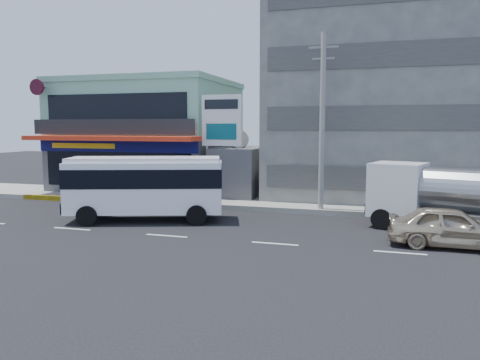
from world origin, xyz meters
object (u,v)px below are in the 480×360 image
Objects in this scene: satellite_dish at (238,147)px; sedan at (451,227)px; shop_building at (150,138)px; concrete_building at (395,96)px; tanker_truck at (451,197)px; utility_pole_near at (322,122)px; motorcycle_rider at (77,191)px; minibus at (145,183)px; billboard at (222,126)px.

sedan is at bearing -38.37° from satellite_dish.
shop_building is 8.54m from satellite_dish.
tanker_truck is at bearing -77.40° from concrete_building.
utility_pole_near is (14.00, -6.55, 1.15)m from shop_building.
tanker_truck is at bearing -6.09° from motorcycle_rider.
concrete_building is at bearing 22.70° from motorcycle_rider.
sedan is at bearing -5.21° from minibus.
utility_pole_near is 1.20× the size of tanker_truck.
sedan is (6.00, -5.90, -4.31)m from utility_pole_near.
concrete_building reaches higher than minibus.
satellite_dish is at bearing -158.20° from concrete_building.
motorcycle_rider is at bearing -102.65° from shop_building.
concrete_building is 1.93× the size of tanker_truck.
minibus reaches higher than tanker_truck.
minibus reaches higher than motorcycle_rider.
utility_pole_near reaches higher than satellite_dish.
tanker_truck is at bearing -24.84° from utility_pole_near.
shop_building is 18.28m from concrete_building.
utility_pole_near is 10.18m from minibus.
shop_building is 1.49× the size of tanker_truck.
satellite_dish is 0.30× the size of sedan.
shop_building is 8.01m from motorcycle_rider.
sedan is 0.60× the size of tanker_truck.
concrete_building reaches higher than utility_pole_near.
shop_building is 1.48× the size of minibus.
minibus is (-8.52, -4.58, -3.16)m from utility_pole_near.
shop_building is at bearing 147.68° from billboard.
motorcycle_rider is (-9.60, -4.20, -2.82)m from satellite_dish.
satellite_dish reaches higher than motorcycle_rider.
concrete_building is at bearing 102.60° from tanker_truck.
concrete_building is 2.32× the size of billboard.
minibus is 14.97m from tanker_truck.
minibus reaches higher than sedan.
concrete_building is (18.00, 1.05, 3.00)m from shop_building.
utility_pole_near is (-4.00, -7.60, -1.85)m from concrete_building.
satellite_dish reaches higher than minibus.
billboard is 0.83× the size of tanker_truck.
concrete_building is at bearing 62.24° from utility_pole_near.
sedan is at bearing -96.89° from tanker_truck.
minibus is (-2.52, -8.18, -1.59)m from satellite_dish.
tanker_truck is at bearing -20.25° from billboard.
utility_pole_near reaches higher than shop_building.
concrete_building is at bearing 3.35° from shop_building.
billboard is at bearing 14.77° from motorcycle_rider.
shop_building is at bearing 154.94° from utility_pole_near.
utility_pole_near is at bearing -15.48° from billboard.
concrete_building is 12.17m from billboard.
minibus is 3.66× the size of motorcycle_rider.
tanker_truck is (20.36, -9.49, -2.31)m from shop_building.
motorcycle_rider is (-7.08, 3.98, -1.23)m from minibus.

